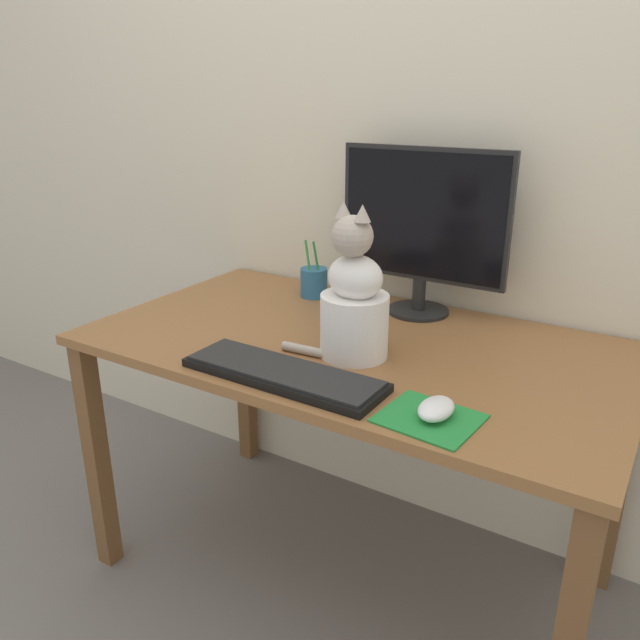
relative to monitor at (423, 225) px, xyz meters
name	(u,v)px	position (x,y,z in m)	size (l,w,h in m)	color
ground_plane	(349,570)	(-0.05, -0.27, -0.96)	(12.00, 12.00, 0.00)	slate
wall_back	(429,109)	(-0.05, 0.13, 0.29)	(7.00, 0.04, 2.50)	beige
desk	(353,374)	(-0.05, -0.27, -0.34)	(1.32, 0.74, 0.72)	brown
monitor	(423,225)	(0.00, 0.00, 0.00)	(0.47, 0.17, 0.45)	black
keyboard	(283,374)	(-0.08, -0.55, -0.24)	(0.46, 0.15, 0.02)	black
mousepad_right	(429,418)	(0.26, -0.55, -0.25)	(0.19, 0.17, 0.00)	#238438
computer_mouse_right	(436,409)	(0.27, -0.54, -0.23)	(0.06, 0.10, 0.03)	white
cat	(354,302)	(-0.01, -0.36, -0.11)	(0.26, 0.20, 0.36)	white
pen_cup	(314,282)	(-0.32, -0.03, -0.20)	(0.08, 0.08, 0.17)	#286089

